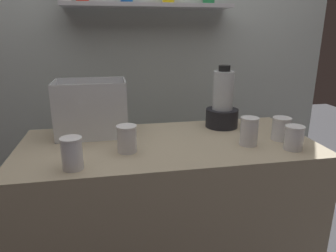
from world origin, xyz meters
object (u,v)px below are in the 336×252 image
at_px(juice_cup_beet_far_right, 281,130).
at_px(juice_cup_orange_left, 127,140).
at_px(juice_cup_pomegranate_middle, 249,133).
at_px(blender_pitcher, 222,105).
at_px(carrot_display_bin, 94,117).
at_px(juice_cup_beet_right, 294,139).
at_px(juice_cup_mango_far_left, 72,155).

bearing_deg(juice_cup_beet_far_right, juice_cup_orange_left, -178.38).
distance_m(juice_cup_pomegranate_middle, juice_cup_beet_far_right, 0.19).
bearing_deg(blender_pitcher, juice_cup_beet_far_right, -51.02).
bearing_deg(blender_pitcher, juice_cup_pomegranate_middle, -85.49).
relative_size(carrot_display_bin, juice_cup_beet_right, 3.18).
distance_m(blender_pitcher, juice_cup_mango_far_left, 0.87).
bearing_deg(carrot_display_bin, juice_cup_pomegranate_middle, -21.95).
bearing_deg(juice_cup_beet_far_right, juice_cup_pomegranate_middle, -168.33).
height_order(blender_pitcher, juice_cup_beet_right, blender_pitcher).
distance_m(carrot_display_bin, juice_cup_mango_far_left, 0.42).
distance_m(carrot_display_bin, juice_cup_beet_right, 0.96).
xyz_separation_m(blender_pitcher, juice_cup_pomegranate_middle, (0.02, -0.30, -0.07)).
height_order(juice_cup_orange_left, juice_cup_beet_right, juice_cup_orange_left).
xyz_separation_m(juice_cup_mango_far_left, juice_cup_beet_right, (0.95, 0.03, -0.01)).
height_order(juice_cup_pomegranate_middle, juice_cup_beet_right, juice_cup_pomegranate_middle).
relative_size(juice_cup_mango_far_left, juice_cup_pomegranate_middle, 0.97).
bearing_deg(juice_cup_beet_far_right, carrot_display_bin, 164.52).
relative_size(juice_cup_orange_left, juice_cup_beet_right, 1.10).
bearing_deg(juice_cup_beet_right, blender_pitcher, 116.92).
height_order(carrot_display_bin, juice_cup_mango_far_left, carrot_display_bin).
height_order(blender_pitcher, juice_cup_beet_far_right, blender_pitcher).
xyz_separation_m(carrot_display_bin, juice_cup_beet_right, (0.88, -0.38, -0.04)).
bearing_deg(juice_cup_beet_right, carrot_display_bin, 156.86).
relative_size(carrot_display_bin, juice_cup_orange_left, 2.90).
bearing_deg(juice_cup_pomegranate_middle, juice_cup_beet_right, -27.77).
distance_m(carrot_display_bin, juice_cup_orange_left, 0.31).
bearing_deg(carrot_display_bin, juice_cup_mango_far_left, -99.46).
bearing_deg(juice_cup_mango_far_left, juice_cup_orange_left, 32.76).
bearing_deg(juice_cup_orange_left, juice_cup_beet_right, -8.40).
relative_size(juice_cup_orange_left, juice_cup_beet_far_right, 1.07).
bearing_deg(juice_cup_beet_right, juice_cup_mango_far_left, -178.13).
bearing_deg(blender_pitcher, carrot_display_bin, -179.19).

